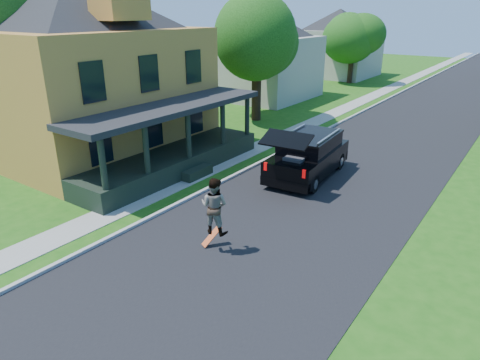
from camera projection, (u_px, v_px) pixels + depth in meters
The scene contains 13 objects.
ground at pixel (204, 282), 11.87m from camera, with size 140.00×140.00×0.00m, color #1B5310.
street at pixel (406, 130), 27.04m from camera, with size 8.00×120.00×0.02m, color black.
curb at pixel (346, 121), 29.22m from camera, with size 0.15×120.00×0.12m, color #9D9D98.
sidewalk at pixel (325, 118), 30.05m from camera, with size 1.30×120.00×0.03m, color gray.
front_walk at pixel (135, 160), 21.51m from camera, with size 6.50×1.20×0.03m, color gray.
main_house at pixel (81, 55), 21.46m from camera, with size 15.56×15.56×10.10m.
neighbor_house_mid at pixel (262, 47), 35.77m from camera, with size 12.78×12.78×8.30m.
neighbor_house_far at pixel (338, 37), 47.91m from camera, with size 12.78×12.78×8.30m.
black_suv at pixel (308, 156), 19.08m from camera, with size 2.51×5.64×2.56m.
skateboarder at pixel (214, 206), 12.85m from camera, with size 0.98×0.83×1.78m.
skateboard at pixel (212, 237), 13.57m from camera, with size 0.50×0.61×0.64m.
tree_left_mid at pixel (257, 35), 27.50m from camera, with size 6.23×6.24×8.56m.
tree_left_far at pixel (354, 31), 42.56m from camera, with size 6.18×6.24×8.09m.
Camera 1 is at (6.58, -7.57, 7.02)m, focal length 32.00 mm.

